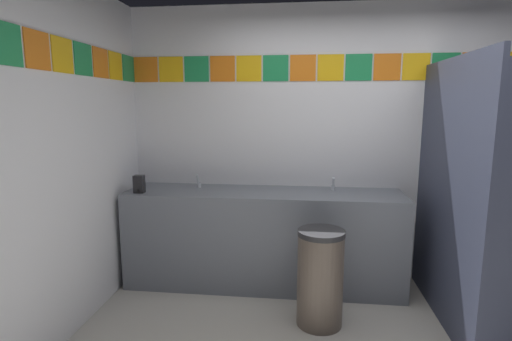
% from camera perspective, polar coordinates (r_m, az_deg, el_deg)
% --- Properties ---
extents(wall_back, '(4.32, 0.09, 2.60)m').
position_cam_1_polar(wall_back, '(3.92, 14.01, 3.69)').
color(wall_back, silver).
rests_on(wall_back, ground_plane).
extents(wall_side, '(0.09, 3.15, 2.60)m').
position_cam_1_polar(wall_side, '(2.85, -30.02, 0.60)').
color(wall_side, silver).
rests_on(wall_side, ground_plane).
extents(vanity_counter, '(2.53, 0.59, 0.89)m').
position_cam_1_polar(vanity_counter, '(3.76, 1.07, -9.59)').
color(vanity_counter, slate).
rests_on(vanity_counter, ground_plane).
extents(faucet_left, '(0.04, 0.10, 0.14)m').
position_cam_1_polar(faucet_left, '(3.83, -8.23, -1.72)').
color(faucet_left, silver).
rests_on(faucet_left, vanity_counter).
extents(faucet_right, '(0.04, 0.10, 0.14)m').
position_cam_1_polar(faucet_right, '(3.71, 11.00, -2.15)').
color(faucet_right, silver).
rests_on(faucet_right, vanity_counter).
extents(soap_dispenser, '(0.09, 0.09, 0.16)m').
position_cam_1_polar(soap_dispenser, '(3.74, -16.44, -1.89)').
color(soap_dispenser, black).
rests_on(soap_dispenser, vanity_counter).
extents(stall_divider, '(0.92, 1.42, 2.03)m').
position_cam_1_polar(stall_divider, '(3.21, 30.06, -3.84)').
color(stall_divider, '#33384C').
rests_on(stall_divider, ground_plane).
extents(toilet, '(0.39, 0.49, 0.74)m').
position_cam_1_polar(toilet, '(4.03, 32.18, -12.04)').
color(toilet, white).
rests_on(toilet, ground_plane).
extents(trash_bin, '(0.36, 0.36, 0.75)m').
position_cam_1_polar(trash_bin, '(3.17, 9.20, -14.95)').
color(trash_bin, brown).
rests_on(trash_bin, ground_plane).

